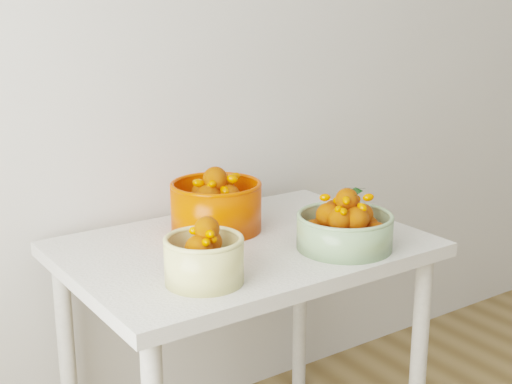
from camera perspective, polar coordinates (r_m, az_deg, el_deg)
table at (r=2.07m, az=-1.01°, el=-6.55°), size 1.00×0.70×0.75m
bowl_cream at (r=1.75m, az=-4.18°, el=-5.23°), size 0.26×0.26×0.17m
bowl_green at (r=1.99m, az=7.15°, el=-2.84°), size 0.28×0.28×0.17m
bowl_orange at (r=2.13m, az=-3.22°, el=-1.02°), size 0.36×0.36×0.20m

